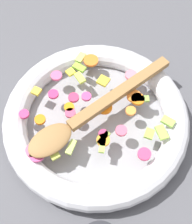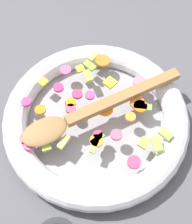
% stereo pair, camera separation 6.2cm
% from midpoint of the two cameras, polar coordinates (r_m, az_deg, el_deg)
% --- Properties ---
extents(ground_plane, '(4.00, 4.00, 0.00)m').
position_cam_midpoint_polar(ground_plane, '(0.67, 2.67, -2.40)').
color(ground_plane, '#4C4C51').
extents(skillet, '(0.38, 0.38, 0.05)m').
position_cam_midpoint_polar(skillet, '(0.65, 2.75, -1.48)').
color(skillet, gray).
rests_on(skillet, ground_plane).
extents(chopped_vegetables, '(0.29, 0.29, 0.01)m').
position_cam_midpoint_polar(chopped_vegetables, '(0.62, 2.63, 0.56)').
color(chopped_vegetables, orange).
rests_on(chopped_vegetables, skillet).
extents(wooden_spoon, '(0.09, 0.35, 0.01)m').
position_cam_midpoint_polar(wooden_spoon, '(0.61, 1.43, -0.30)').
color(wooden_spoon, olive).
rests_on(wooden_spoon, chopped_vegetables).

